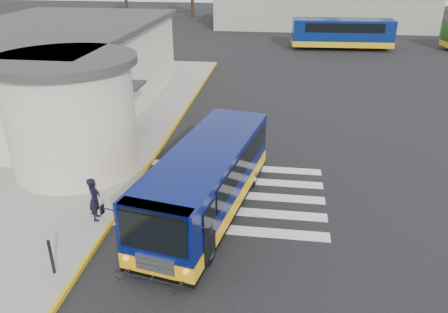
# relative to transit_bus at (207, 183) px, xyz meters

# --- Properties ---
(ground) EXTENTS (140.00, 140.00, 0.00)m
(ground) POSITION_rel_transit_bus_xyz_m (0.85, 2.20, -1.21)
(ground) COLOR black
(ground) RESTS_ON ground
(sidewalk) EXTENTS (10.00, 34.00, 0.15)m
(sidewalk) POSITION_rel_transit_bus_xyz_m (-8.15, 6.20, -1.14)
(sidewalk) COLOR gray
(sidewalk) RESTS_ON ground
(curb_strip) EXTENTS (0.12, 34.00, 0.16)m
(curb_strip) POSITION_rel_transit_bus_xyz_m (-3.20, 6.20, -1.13)
(curb_strip) COLOR gold
(curb_strip) RESTS_ON ground
(station_building) EXTENTS (12.70, 18.70, 4.80)m
(station_building) POSITION_rel_transit_bus_xyz_m (-10.00, 9.10, 1.35)
(station_building) COLOR beige
(station_building) RESTS_ON ground
(crosswalk) EXTENTS (8.00, 5.35, 0.01)m
(crosswalk) POSITION_rel_transit_bus_xyz_m (0.35, 1.40, -1.21)
(crosswalk) COLOR silver
(crosswalk) RESTS_ON ground
(depot_building) EXTENTS (26.40, 8.40, 4.20)m
(depot_building) POSITION_rel_transit_bus_xyz_m (6.85, 44.20, 0.89)
(depot_building) COLOR gray
(depot_building) RESTS_ON ground
(transit_bus) EXTENTS (4.27, 9.24, 2.53)m
(transit_bus) POSITION_rel_transit_bus_xyz_m (0.00, 0.00, 0.00)
(transit_bus) COLOR #071153
(transit_bus) RESTS_ON ground
(pedestrian_a) EXTENTS (0.52, 0.66, 1.60)m
(pedestrian_a) POSITION_rel_transit_bus_xyz_m (-3.73, -1.17, -0.26)
(pedestrian_a) COLOR black
(pedestrian_a) RESTS_ON sidewalk
(pedestrian_b) EXTENTS (1.02, 1.07, 1.75)m
(pedestrian_b) POSITION_rel_transit_bus_xyz_m (-4.09, 1.93, -0.19)
(pedestrian_b) COLOR black
(pedestrian_b) RESTS_ON sidewalk
(bollard) EXTENTS (0.09, 0.09, 1.14)m
(bollard) POSITION_rel_transit_bus_xyz_m (-3.84, -4.07, -0.49)
(bollard) COLOR black
(bollard) RESTS_ON sidewalk
(far_bus_a) EXTENTS (9.63, 3.12, 2.45)m
(far_bus_a) POSITION_rel_transit_bus_xyz_m (7.92, 31.02, 0.38)
(far_bus_a) COLOR #06194D
(far_bus_a) RESTS_ON ground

